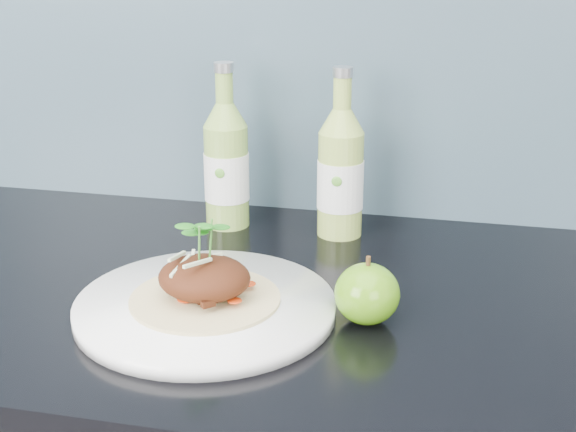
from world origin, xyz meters
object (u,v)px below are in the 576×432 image
(cider_bottle_left, at_px, (226,165))
(cider_bottle_right, at_px, (341,173))
(dinner_plate, at_px, (205,307))
(green_apple, at_px, (367,294))

(cider_bottle_left, height_order, cider_bottle_right, same)
(cider_bottle_left, bearing_deg, dinner_plate, -59.54)
(dinner_plate, relative_size, green_apple, 3.97)
(cider_bottle_left, bearing_deg, green_apple, -28.84)
(green_apple, distance_m, cider_bottle_right, 0.27)
(green_apple, distance_m, cider_bottle_left, 0.35)
(green_apple, xyz_separation_m, cider_bottle_left, (-0.23, 0.25, 0.05))
(dinner_plate, bearing_deg, green_apple, 6.37)
(dinner_plate, xyz_separation_m, green_apple, (0.18, 0.02, 0.03))
(dinner_plate, xyz_separation_m, cider_bottle_left, (-0.06, 0.27, 0.08))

